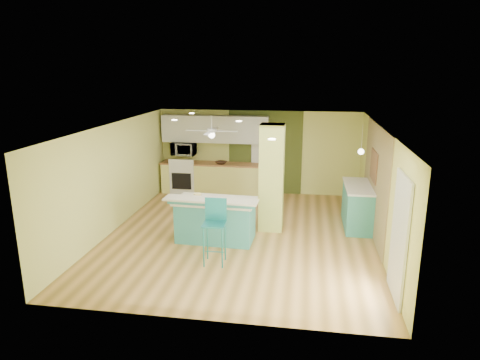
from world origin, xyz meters
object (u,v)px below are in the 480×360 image
(peninsula, at_px, (215,219))
(fruit_bowl, at_px, (221,163))
(bar_stool, at_px, (215,221))
(side_counter, at_px, (358,206))
(canister, at_px, (197,197))

(peninsula, distance_m, fruit_bowl, 3.58)
(bar_stool, relative_size, fruit_bowl, 3.93)
(bar_stool, bearing_deg, peninsula, 100.55)
(peninsula, xyz_separation_m, side_counter, (3.20, 1.38, 0.02))
(peninsula, height_order, bar_stool, bar_stool)
(canister, bearing_deg, peninsula, 8.63)
(side_counter, height_order, fruit_bowl, side_counter)
(fruit_bowl, height_order, canister, canister)
(side_counter, bearing_deg, fruit_bowl, 150.68)
(side_counter, xyz_separation_m, fruit_bowl, (-3.78, 2.12, 0.47))
(fruit_bowl, distance_m, canister, 3.56)
(peninsula, distance_m, side_counter, 3.49)
(peninsula, xyz_separation_m, canister, (-0.38, -0.06, 0.51))
(peninsula, bearing_deg, canister, -169.10)
(peninsula, bearing_deg, fruit_bowl, 101.57)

